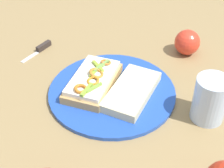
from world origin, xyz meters
The scene contains 7 objects.
ground_plane centered at (0.00, 0.00, 0.00)m, with size 2.00×2.00×0.00m, color olive.
plate centered at (0.00, 0.00, 0.01)m, with size 0.31×0.31×0.01m, color #234CB1.
sandwich centered at (-0.01, 0.05, 0.03)m, with size 0.19×0.13×0.05m.
bread_slice_side centered at (0.01, -0.05, 0.02)m, with size 0.18×0.09×0.02m, color beige.
apple_1 centered at (0.26, -0.10, 0.04)m, with size 0.07×0.07×0.07m, color red.
drinking_glass centered at (0.03, -0.23, 0.05)m, with size 0.08×0.08×0.11m, color silver.
knife centered at (0.07, 0.27, 0.01)m, with size 0.11×0.02×0.02m.
Camera 1 is at (-0.55, -0.31, 0.55)m, focal length 54.24 mm.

